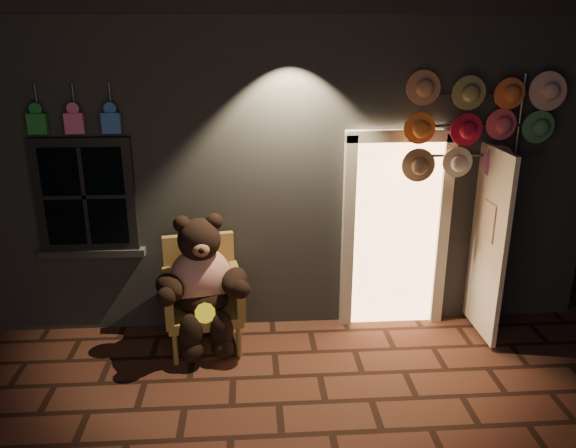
{
  "coord_description": "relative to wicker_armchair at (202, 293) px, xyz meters",
  "views": [
    {
      "loc": [
        -0.21,
        -4.2,
        3.13
      ],
      "look_at": [
        0.15,
        1.0,
        1.35
      ],
      "focal_mm": 35.0,
      "sensor_mm": 36.0,
      "label": 1
    }
  ],
  "objects": [
    {
      "name": "ground",
      "position": [
        0.74,
        -1.14,
        -0.56
      ],
      "size": [
        60.0,
        60.0,
        0.0
      ],
      "primitive_type": "plane",
      "color": "#4D2A1D",
      "rests_on": "ground"
    },
    {
      "name": "shop_building",
      "position": [
        0.74,
        2.85,
        1.17
      ],
      "size": [
        7.3,
        5.95,
        3.51
      ],
      "color": "slate",
      "rests_on": "ground"
    },
    {
      "name": "wicker_armchair",
      "position": [
        0.0,
        0.0,
        0.0
      ],
      "size": [
        0.88,
        0.81,
        1.13
      ],
      "rotation": [
        0.0,
        0.0,
        0.16
      ],
      "color": "olive",
      "rests_on": "ground"
    },
    {
      "name": "teddy_bear",
      "position": [
        0.02,
        -0.14,
        0.18
      ],
      "size": [
        1.0,
        0.84,
        1.39
      ],
      "rotation": [
        0.0,
        0.0,
        0.16
      ],
      "color": "red",
      "rests_on": "ground"
    },
    {
      "name": "hat_rack",
      "position": [
        2.81,
        0.14,
        1.68
      ],
      "size": [
        1.57,
        0.22,
        2.77
      ],
      "color": "#59595E",
      "rests_on": "ground"
    }
  ]
}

